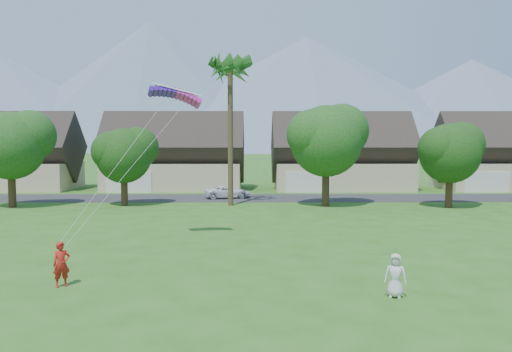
{
  "coord_description": "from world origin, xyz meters",
  "views": [
    {
      "loc": [
        -0.2,
        -13.59,
        5.45
      ],
      "look_at": [
        0.0,
        10.0,
        3.8
      ],
      "focal_mm": 35.0,
      "sensor_mm": 36.0,
      "label": 1
    }
  ],
  "objects_px": {
    "watcher": "(395,275)",
    "parked_car": "(228,192)",
    "kite_flyer": "(61,264)",
    "parafoil_kite": "(176,93)"
  },
  "relations": [
    {
      "from": "watcher",
      "to": "parked_car",
      "type": "height_order",
      "value": "watcher"
    },
    {
      "from": "kite_flyer",
      "to": "parafoil_kite",
      "type": "bearing_deg",
      "value": 37.09
    },
    {
      "from": "kite_flyer",
      "to": "watcher",
      "type": "bearing_deg",
      "value": -39.71
    },
    {
      "from": "kite_flyer",
      "to": "parked_car",
      "type": "bearing_deg",
      "value": 47.33
    },
    {
      "from": "watcher",
      "to": "parafoil_kite",
      "type": "relative_size",
      "value": 0.52
    },
    {
      "from": "kite_flyer",
      "to": "parked_car",
      "type": "distance_m",
      "value": 29.56
    },
    {
      "from": "watcher",
      "to": "parked_car",
      "type": "xyz_separation_m",
      "value": [
        -7.33,
        30.53,
        -0.17
      ]
    },
    {
      "from": "parked_car",
      "to": "parafoil_kite",
      "type": "distance_m",
      "value": 21.97
    },
    {
      "from": "watcher",
      "to": "parafoil_kite",
      "type": "height_order",
      "value": "parafoil_kite"
    },
    {
      "from": "kite_flyer",
      "to": "watcher",
      "type": "relative_size",
      "value": 1.1
    }
  ]
}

